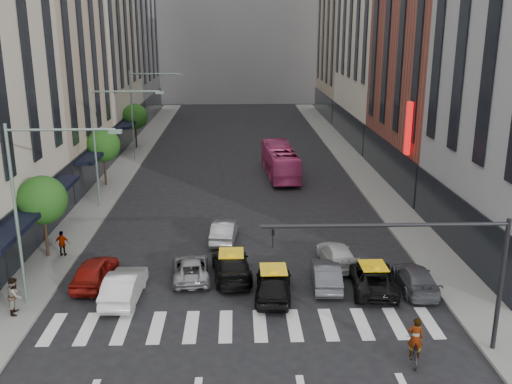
{
  "coord_description": "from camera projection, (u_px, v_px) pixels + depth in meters",
  "views": [
    {
      "loc": [
        -0.42,
        -22.24,
        13.43
      ],
      "look_at": [
        0.71,
        10.07,
        4.0
      ],
      "focal_mm": 40.0,
      "sensor_mm": 36.0,
      "label": 1
    }
  ],
  "objects": [
    {
      "name": "building_right_b",
      "position": [
        442.0,
        31.0,
        47.95
      ],
      "size": [
        8.0,
        18.0,
        26.0
      ],
      "primitive_type": "cube",
      "color": "brown",
      "rests_on": "ground"
    },
    {
      "name": "taxi_right",
      "position": [
        373.0,
        278.0,
        30.06
      ],
      "size": [
        2.65,
        4.99,
        1.33
      ],
      "primitive_type": "imported",
      "rotation": [
        0.0,
        0.0,
        3.05
      ],
      "color": "black",
      "rests_on": "ground"
    },
    {
      "name": "streetlamp_near",
      "position": [
        34.0,
        191.0,
        26.96
      ],
      "size": [
        5.38,
        0.25,
        9.0
      ],
      "color": "gray",
      "rests_on": "sidewalk_left"
    },
    {
      "name": "car_grey_curb",
      "position": [
        415.0,
        279.0,
        30.03
      ],
      "size": [
        1.98,
        4.48,
        1.28
      ],
      "primitive_type": "imported",
      "rotation": [
        0.0,
        0.0,
        3.1
      ],
      "color": "#46484E",
      "rests_on": "ground"
    },
    {
      "name": "tree_far",
      "position": [
        135.0,
        117.0,
        63.99
      ],
      "size": [
        2.88,
        2.88,
        4.95
      ],
      "color": "black",
      "rests_on": "sidewalk_left"
    },
    {
      "name": "taxi_center",
      "position": [
        273.0,
        283.0,
        29.15
      ],
      "size": [
        2.17,
        4.65,
        1.54
      ],
      "primitive_type": "imported",
      "rotation": [
        0.0,
        0.0,
        3.06
      ],
      "color": "black",
      "rests_on": "ground"
    },
    {
      "name": "rider",
      "position": [
        417.0,
        323.0,
        23.19
      ],
      "size": [
        0.72,
        0.55,
        1.78
      ],
      "primitive_type": "imported",
      "rotation": [
        0.0,
        0.0,
        2.93
      ],
      "color": "gray",
      "rests_on": "motorcycle"
    },
    {
      "name": "building_right_d",
      "position": [
        353.0,
        22.0,
        84.13
      ],
      "size": [
        8.0,
        18.0,
        28.0
      ],
      "primitive_type": "cube",
      "color": "tan",
      "rests_on": "ground"
    },
    {
      "name": "streetlamp_mid",
      "position": [
        107.0,
        131.0,
        42.31
      ],
      "size": [
        5.38,
        0.25,
        9.0
      ],
      "color": "gray",
      "rests_on": "sidewalk_left"
    },
    {
      "name": "taxi_left",
      "position": [
        231.0,
        265.0,
        31.48
      ],
      "size": [
        2.49,
        5.12,
        1.44
      ],
      "primitive_type": "imported",
      "rotation": [
        0.0,
        0.0,
        3.24
      ],
      "color": "black",
      "rests_on": "ground"
    },
    {
      "name": "tree_mid",
      "position": [
        103.0,
        145.0,
        48.64
      ],
      "size": [
        2.88,
        2.88,
        4.95
      ],
      "color": "black",
      "rests_on": "sidewalk_left"
    },
    {
      "name": "liberty_sign",
      "position": [
        408.0,
        128.0,
        43.05
      ],
      "size": [
        0.3,
        0.7,
        4.0
      ],
      "color": "red",
      "rests_on": "ground"
    },
    {
      "name": "motorcycle",
      "position": [
        414.0,
        352.0,
        23.57
      ],
      "size": [
        0.98,
        1.87,
        0.93
      ],
      "primitive_type": "imported",
      "rotation": [
        0.0,
        0.0,
        2.93
      ],
      "color": "black",
      "rests_on": "ground"
    },
    {
      "name": "ground",
      "position": [
        248.0,
        343.0,
        25.12
      ],
      "size": [
        160.0,
        160.0,
        0.0
      ],
      "primitive_type": "plane",
      "color": "black",
      "rests_on": "ground"
    },
    {
      "name": "car_grey_mid",
      "position": [
        326.0,
        274.0,
        30.44
      ],
      "size": [
        1.67,
        4.18,
        1.35
      ],
      "primitive_type": "imported",
      "rotation": [
        0.0,
        0.0,
        3.08
      ],
      "color": "#3D3F45",
      "rests_on": "ground"
    },
    {
      "name": "building_left_b",
      "position": [
        39.0,
        44.0,
        48.05
      ],
      "size": [
        8.0,
        16.0,
        24.0
      ],
      "primitive_type": "cube",
      "color": "tan",
      "rests_on": "ground"
    },
    {
      "name": "traffic_signal",
      "position": [
        437.0,
        255.0,
        23.16
      ],
      "size": [
        10.1,
        0.2,
        6.0
      ],
      "color": "black",
      "rests_on": "ground"
    },
    {
      "name": "car_red",
      "position": [
        95.0,
        271.0,
        30.67
      ],
      "size": [
        2.04,
        4.43,
        1.47
      ],
      "primitive_type": "imported",
      "rotation": [
        0.0,
        0.0,
        3.07
      ],
      "color": "maroon",
      "rests_on": "ground"
    },
    {
      "name": "bus",
      "position": [
        280.0,
        161.0,
        52.75
      ],
      "size": [
        3.0,
        10.4,
        2.86
      ],
      "primitive_type": "imported",
      "rotation": [
        0.0,
        0.0,
        3.2
      ],
      "color": "#CD3C7E",
      "rests_on": "ground"
    },
    {
      "name": "streetlamp_far",
      "position": [
        141.0,
        103.0,
        57.66
      ],
      "size": [
        5.38,
        0.25,
        9.0
      ],
      "color": "gray",
      "rests_on": "sidewalk_left"
    },
    {
      "name": "car_silver",
      "position": [
        191.0,
        268.0,
        31.43
      ],
      "size": [
        2.42,
        4.48,
        1.19
      ],
      "primitive_type": "imported",
      "rotation": [
        0.0,
        0.0,
        3.25
      ],
      "color": "gray",
      "rests_on": "ground"
    },
    {
      "name": "sidewalk_right",
      "position": [
        362.0,
        172.0,
        54.26
      ],
      "size": [
        3.0,
        96.0,
        0.15
      ],
      "primitive_type": "cube",
      "color": "slate",
      "rests_on": "ground"
    },
    {
      "name": "sidewalk_left",
      "position": [
        119.0,
        174.0,
        53.49
      ],
      "size": [
        3.0,
        96.0,
        0.15
      ],
      "primitive_type": "cube",
      "color": "slate",
      "rests_on": "ground"
    },
    {
      "name": "tree_near",
      "position": [
        42.0,
        200.0,
        33.29
      ],
      "size": [
        2.88,
        2.88,
        4.95
      ],
      "color": "black",
      "rests_on": "sidewalk_left"
    },
    {
      "name": "car_row2_right",
      "position": [
        336.0,
        254.0,
        33.25
      ],
      "size": [
        2.14,
        4.48,
        1.26
      ],
      "primitive_type": "imported",
      "rotation": [
        0.0,
        0.0,
        3.23
      ],
      "color": "#BABABA",
      "rests_on": "ground"
    },
    {
      "name": "pedestrian_near",
      "position": [
        15.0,
        296.0,
        27.21
      ],
      "size": [
        0.82,
        0.98,
        1.82
      ],
      "primitive_type": "imported",
      "rotation": [
        0.0,
        0.0,
        1.73
      ],
      "color": "gray",
      "rests_on": "sidewalk_left"
    },
    {
      "name": "car_white_front",
      "position": [
        124.0,
        286.0,
        28.96
      ],
      "size": [
        1.78,
        4.63,
        1.5
      ],
      "primitive_type": "imported",
      "rotation": [
        0.0,
        0.0,
        3.1
      ],
      "color": "beige",
      "rests_on": "ground"
    },
    {
      "name": "pedestrian_far",
      "position": [
        62.0,
        244.0,
        34.07
      ],
      "size": [
        0.94,
        0.45,
        1.56
      ],
      "primitive_type": "imported",
      "rotation": [
        0.0,
        0.0,
        3.06
      ],
      "color": "gray",
      "rests_on": "sidewalk_left"
    },
    {
      "name": "building_left_d",
      "position": [
        121.0,
        15.0,
        82.7
      ],
      "size": [
        8.0,
        18.0,
        30.0
      ],
      "primitive_type": "cube",
      "color": "gray",
      "rests_on": "ground"
    },
    {
      "name": "car_row2_left",
      "position": [
        224.0,
        231.0,
        36.9
      ],
      "size": [
        1.85,
        4.31,
        1.38
      ],
      "primitive_type": "imported",
      "rotation": [
        0.0,
        0.0,
        3.05
      ],
      "color": "#99989D",
      "rests_on": "ground"
    }
  ]
}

